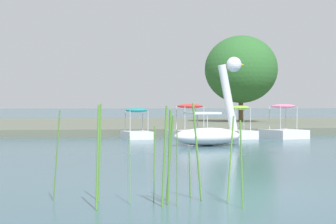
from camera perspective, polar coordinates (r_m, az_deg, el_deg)
The scene contains 9 objects.
ground_plane at distance 10.47m, azimuth 6.18°, elevation -7.88°, with size 541.44×541.44×0.00m, color #385966.
shore_bank_far at distance 42.09m, azimuth -5.93°, elevation -1.20°, with size 145.37×25.85×0.37m, color #5B6051.
swan_boat at distance 23.07m, azimuth 4.10°, elevation -1.44°, with size 3.03×1.84×3.43m.
pedal_boat_teal at distance 27.63m, azimuth -3.01°, elevation -1.60°, with size 1.35×1.92×1.42m.
pedal_boat_red at distance 27.69m, azimuth 2.10°, elevation -1.67°, with size 1.96×2.51×1.60m.
pedal_boat_lime at distance 28.20m, azimuth 6.84°, elevation -1.65°, with size 1.26×2.05×1.53m.
pedal_boat_pink at distance 28.84m, azimuth 10.86°, elevation -1.59°, with size 1.88×2.51×1.60m.
tree_broadleaf_right at distance 42.87m, azimuth 6.93°, elevation 4.04°, with size 5.59×6.14×6.09m.
reed_clump_foreground at distance 9.44m, azimuth -0.68°, elevation -4.48°, with size 2.89×1.33×1.59m.
Camera 1 is at (-2.86, -9.95, 1.55)m, focal length 64.25 mm.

